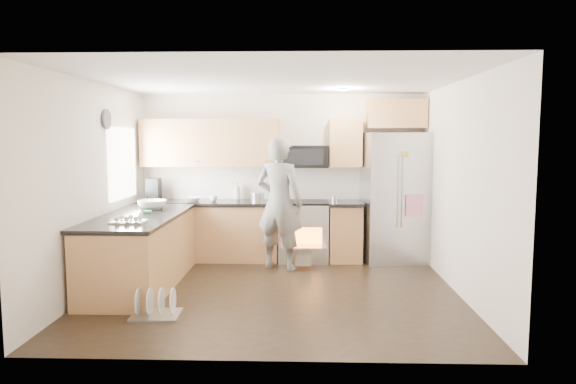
{
  "coord_description": "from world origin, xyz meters",
  "views": [
    {
      "loc": [
        0.36,
        -6.21,
        1.9
      ],
      "look_at": [
        0.15,
        0.5,
        1.2
      ],
      "focal_mm": 32.0,
      "sensor_mm": 36.0,
      "label": 1
    }
  ],
  "objects_px": {
    "refrigerator": "(395,197)",
    "stove_range": "(303,217)",
    "person": "(279,203)",
    "dish_rack": "(156,309)"
  },
  "relations": [
    {
      "from": "refrigerator",
      "to": "dish_rack",
      "type": "xyz_separation_m",
      "value": [
        -2.99,
        -2.63,
        -0.91
      ]
    },
    {
      "from": "person",
      "to": "stove_range",
      "type": "bearing_deg",
      "value": -101.8
    },
    {
      "from": "person",
      "to": "refrigerator",
      "type": "bearing_deg",
      "value": -141.89
    },
    {
      "from": "stove_range",
      "to": "person",
      "type": "bearing_deg",
      "value": -122.44
    },
    {
      "from": "stove_range",
      "to": "dish_rack",
      "type": "height_order",
      "value": "stove_range"
    },
    {
      "from": "dish_rack",
      "to": "person",
      "type": "bearing_deg",
      "value": 59.48
    },
    {
      "from": "stove_range",
      "to": "refrigerator",
      "type": "relative_size",
      "value": 0.9
    },
    {
      "from": "refrigerator",
      "to": "person",
      "type": "xyz_separation_m",
      "value": [
        -1.77,
        -0.56,
        -0.03
      ]
    },
    {
      "from": "refrigerator",
      "to": "stove_range",
      "type": "bearing_deg",
      "value": 173.68
    },
    {
      "from": "refrigerator",
      "to": "person",
      "type": "height_order",
      "value": "refrigerator"
    }
  ]
}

